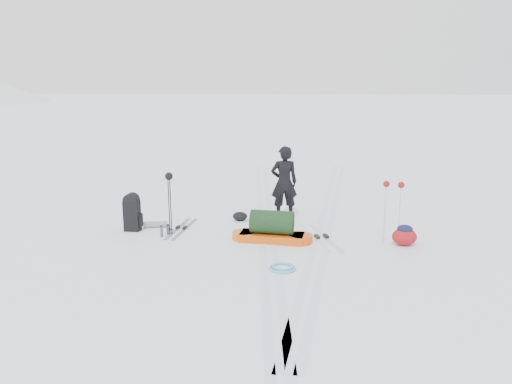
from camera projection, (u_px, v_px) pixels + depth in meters
The scene contains 13 objects.
ground at pixel (268, 238), 10.38m from camera, with size 200.00×200.00×0.00m, color white.
ski_tracks at pixel (297, 226), 11.19m from camera, with size 3.38×17.97×0.01m.
skier at pixel (284, 183), 11.68m from camera, with size 0.63×0.41×1.73m, color black.
pulk_sled at pixel (272, 229), 10.15m from camera, with size 1.71×0.71×0.64m.
expedition_rucksack at pixel (135, 213), 10.84m from camera, with size 0.88×0.51×0.84m.
ski_poles_black at pixel (169, 184), 10.41m from camera, with size 0.16×0.17×1.34m.
ski_poles_silver at pixel (393, 192), 9.78m from camera, with size 0.40×0.20×1.28m.
touring_skis_grey at pixel (181, 228), 11.00m from camera, with size 0.43×1.64×0.06m.
touring_skis_white at pixel (321, 238), 10.36m from camera, with size 0.80×1.95×0.07m.
rope_coil at pixel (282, 267), 8.68m from camera, with size 0.62×0.62×0.06m.
small_daypack at pixel (405, 235), 9.89m from camera, with size 0.51×0.40×0.42m.
thermos_pair at pixel (165, 230), 10.50m from camera, with size 0.17×0.24×0.25m.
stuff_sack at pixel (240, 216), 11.63m from camera, with size 0.39×0.32×0.21m.
Camera 1 is at (0.39, -9.90, 3.23)m, focal length 35.00 mm.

